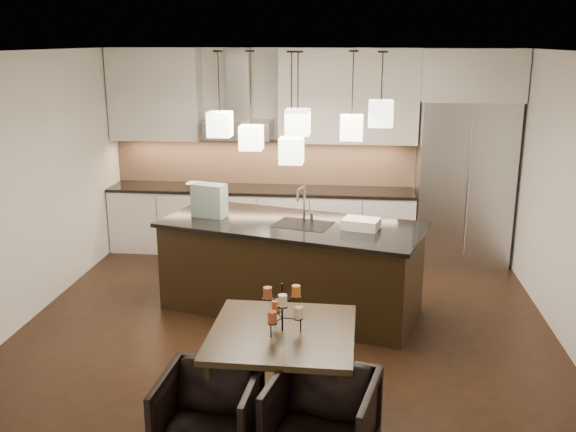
# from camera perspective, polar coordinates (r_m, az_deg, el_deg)

# --- Properties ---
(floor) EXTENTS (5.50, 5.50, 0.02)m
(floor) POSITION_cam_1_polar(r_m,az_deg,el_deg) (6.82, -0.19, -9.89)
(floor) COLOR black
(floor) RESTS_ON ground
(ceiling) EXTENTS (5.50, 5.50, 0.02)m
(ceiling) POSITION_cam_1_polar(r_m,az_deg,el_deg) (6.16, -0.21, 14.54)
(ceiling) COLOR white
(ceiling) RESTS_ON wall_back
(wall_back) EXTENTS (5.50, 0.02, 2.80)m
(wall_back) POSITION_cam_1_polar(r_m,az_deg,el_deg) (9.04, 1.78, 5.83)
(wall_back) COLOR silver
(wall_back) RESTS_ON ground
(wall_front) EXTENTS (5.50, 0.02, 2.80)m
(wall_front) POSITION_cam_1_polar(r_m,az_deg,el_deg) (3.75, -5.00, -8.31)
(wall_front) COLOR silver
(wall_front) RESTS_ON ground
(wall_left) EXTENTS (0.02, 5.50, 2.80)m
(wall_left) POSITION_cam_1_polar(r_m,az_deg,el_deg) (7.19, -22.64, 2.14)
(wall_left) COLOR silver
(wall_left) RESTS_ON ground
(wall_right) EXTENTS (0.02, 5.50, 2.80)m
(wall_right) POSITION_cam_1_polar(r_m,az_deg,el_deg) (6.63, 24.22, 0.93)
(wall_right) COLOR silver
(wall_right) RESTS_ON ground
(refrigerator) EXTENTS (1.20, 0.72, 2.15)m
(refrigerator) POSITION_cam_1_polar(r_m,az_deg,el_deg) (8.81, 15.32, 2.88)
(refrigerator) COLOR #B7B7BA
(refrigerator) RESTS_ON floor
(fridge_panel) EXTENTS (1.26, 0.72, 0.65)m
(fridge_panel) POSITION_cam_1_polar(r_m,az_deg,el_deg) (8.63, 15.99, 11.99)
(fridge_panel) COLOR silver
(fridge_panel) RESTS_ON refrigerator
(lower_cabinets) EXTENTS (4.21, 0.62, 0.88)m
(lower_cabinets) POSITION_cam_1_polar(r_m,az_deg,el_deg) (9.00, -2.41, -0.49)
(lower_cabinets) COLOR silver
(lower_cabinets) RESTS_ON floor
(countertop) EXTENTS (4.21, 0.66, 0.04)m
(countertop) POSITION_cam_1_polar(r_m,az_deg,el_deg) (8.88, -2.44, 2.37)
(countertop) COLOR black
(countertop) RESTS_ON lower_cabinets
(backsplash) EXTENTS (4.21, 0.02, 0.63)m
(backsplash) POSITION_cam_1_polar(r_m,az_deg,el_deg) (9.10, -2.18, 4.85)
(backsplash) COLOR tan
(backsplash) RESTS_ON countertop
(upper_cab_left) EXTENTS (1.25, 0.35, 1.25)m
(upper_cab_left) POSITION_cam_1_polar(r_m,az_deg,el_deg) (9.16, -11.73, 10.54)
(upper_cab_left) COLOR silver
(upper_cab_left) RESTS_ON wall_back
(upper_cab_right) EXTENTS (1.85, 0.35, 1.25)m
(upper_cab_right) POSITION_cam_1_polar(r_m,az_deg,el_deg) (8.72, 5.41, 10.56)
(upper_cab_right) COLOR silver
(upper_cab_right) RESTS_ON wall_back
(hood_canopy) EXTENTS (0.90, 0.52, 0.24)m
(hood_canopy) POSITION_cam_1_polar(r_m,az_deg,el_deg) (8.83, -4.39, 7.67)
(hood_canopy) COLOR #B7B7BA
(hood_canopy) RESTS_ON wall_back
(hood_chimney) EXTENTS (0.30, 0.28, 0.96)m
(hood_chimney) POSITION_cam_1_polar(r_m,az_deg,el_deg) (8.88, -4.34, 11.61)
(hood_chimney) COLOR #B7B7BA
(hood_chimney) RESTS_ON hood_canopy
(fruit_bowl) EXTENTS (0.28, 0.28, 0.06)m
(fruit_bowl) POSITION_cam_1_polar(r_m,az_deg,el_deg) (9.00, -8.23, 2.74)
(fruit_bowl) COLOR silver
(fruit_bowl) RESTS_ON countertop
(island_body) EXTENTS (2.90, 1.76, 0.95)m
(island_body) POSITION_cam_1_polar(r_m,az_deg,el_deg) (7.07, 0.28, -4.67)
(island_body) COLOR black
(island_body) RESTS_ON floor
(island_top) EXTENTS (3.01, 1.87, 0.04)m
(island_top) POSITION_cam_1_polar(r_m,az_deg,el_deg) (6.91, 0.29, -0.78)
(island_top) COLOR black
(island_top) RESTS_ON island_body
(faucet) EXTENTS (0.17, 0.28, 0.41)m
(faucet) POSITION_cam_1_polar(r_m,az_deg,el_deg) (6.91, 1.45, 1.18)
(faucet) COLOR silver
(faucet) RESTS_ON island_top
(tote_bag) EXTENTS (0.41, 0.29, 0.37)m
(tote_bag) POSITION_cam_1_polar(r_m,az_deg,el_deg) (7.16, -7.01, 1.39)
(tote_bag) COLOR #214F33
(tote_bag) RESTS_ON island_top
(food_container) EXTENTS (0.42, 0.35, 0.11)m
(food_container) POSITION_cam_1_polar(r_m,az_deg,el_deg) (6.71, 6.52, -0.70)
(food_container) COLOR silver
(food_container) RESTS_ON island_top
(dining_table) EXTENTS (1.15, 1.15, 0.68)m
(dining_table) POSITION_cam_1_polar(r_m,az_deg,el_deg) (5.31, -0.50, -13.47)
(dining_table) COLOR black
(dining_table) RESTS_ON floor
(candelabra) EXTENTS (0.33, 0.33, 0.40)m
(candelabra) POSITION_cam_1_polar(r_m,az_deg,el_deg) (5.07, -0.51, -8.11)
(candelabra) COLOR black
(candelabra) RESTS_ON dining_table
(candle_a) EXTENTS (0.07, 0.07, 0.09)m
(candle_a) POSITION_cam_1_polar(r_m,az_deg,el_deg) (5.07, 0.93, -8.57)
(candle_a) COLOR beige
(candle_a) RESTS_ON candelabra
(candle_b) EXTENTS (0.07, 0.07, 0.09)m
(candle_b) POSITION_cam_1_polar(r_m,az_deg,el_deg) (5.19, -1.06, -7.98)
(candle_b) COLOR orange
(candle_b) RESTS_ON candelabra
(candle_c) EXTENTS (0.07, 0.07, 0.09)m
(candle_c) POSITION_cam_1_polar(r_m,az_deg,el_deg) (4.99, -1.40, -8.97)
(candle_c) COLOR #A2462B
(candle_c) RESTS_ON candelabra
(candle_d) EXTENTS (0.07, 0.07, 0.09)m
(candle_d) POSITION_cam_1_polar(r_m,az_deg,el_deg) (5.09, 0.73, -6.69)
(candle_d) COLOR orange
(candle_d) RESTS_ON candelabra
(candle_e) EXTENTS (0.07, 0.07, 0.09)m
(candle_e) POSITION_cam_1_polar(r_m,az_deg,el_deg) (5.06, -1.83, -6.84)
(candle_e) COLOR #A2462B
(candle_e) RESTS_ON candelabra
(candle_f) EXTENTS (0.07, 0.07, 0.09)m
(candle_f) POSITION_cam_1_polar(r_m,az_deg,el_deg) (4.91, -0.48, -7.52)
(candle_f) COLOR beige
(candle_f) RESTS_ON candelabra
(armchair_left) EXTENTS (0.72, 0.74, 0.64)m
(armchair_left) POSITION_cam_1_polar(r_m,az_deg,el_deg) (4.81, -7.07, -17.20)
(armchair_left) COLOR black
(armchair_left) RESTS_ON floor
(armchair_right) EXTENTS (0.85, 0.87, 0.67)m
(armchair_right) POSITION_cam_1_polar(r_m,az_deg,el_deg) (4.70, 3.03, -17.77)
(armchair_right) COLOR black
(armchair_right) RESTS_ON floor
(pendant_a) EXTENTS (0.24, 0.24, 0.26)m
(pendant_a) POSITION_cam_1_polar(r_m,az_deg,el_deg) (6.84, -6.08, 8.12)
(pendant_a) COLOR beige
(pendant_a) RESTS_ON ceiling
(pendant_b) EXTENTS (0.24, 0.24, 0.26)m
(pendant_b) POSITION_cam_1_polar(r_m,az_deg,el_deg) (6.98, -3.29, 6.97)
(pendant_b) COLOR beige
(pendant_b) RESTS_ON ceiling
(pendant_c) EXTENTS (0.24, 0.24, 0.26)m
(pendant_c) POSITION_cam_1_polar(r_m,az_deg,el_deg) (6.49, 0.88, 8.35)
(pendant_c) COLOR beige
(pendant_c) RESTS_ON ceiling
(pendant_d) EXTENTS (0.24, 0.24, 0.26)m
(pendant_d) POSITION_cam_1_polar(r_m,az_deg,el_deg) (6.93, 5.67, 7.82)
(pendant_d) COLOR beige
(pendant_d) RESTS_ON ceiling
(pendant_e) EXTENTS (0.24, 0.24, 0.26)m
(pendant_e) POSITION_cam_1_polar(r_m,az_deg,el_deg) (6.53, 8.24, 9.00)
(pendant_e) COLOR beige
(pendant_e) RESTS_ON ceiling
(pendant_f) EXTENTS (0.24, 0.24, 0.26)m
(pendant_f) POSITION_cam_1_polar(r_m,az_deg,el_deg) (6.55, 0.31, 5.83)
(pendant_f) COLOR beige
(pendant_f) RESTS_ON ceiling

